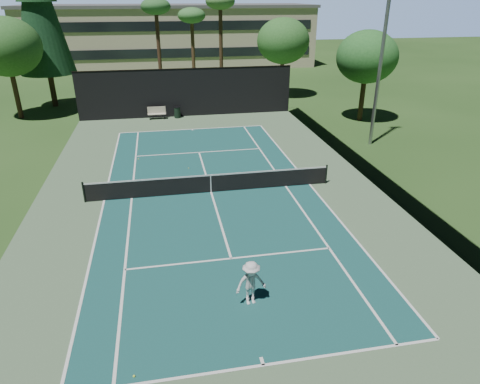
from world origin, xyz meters
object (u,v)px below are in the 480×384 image
(tennis_net, at_px, (211,183))
(player, at_px, (251,283))
(tennis_ball_b, at_px, (206,184))
(tennis_ball_c, at_px, (189,168))
(park_bench, at_px, (157,113))
(tennis_ball_d, at_px, (138,159))
(tennis_ball_a, at_px, (134,376))
(trash_bin, at_px, (177,112))

(tennis_net, distance_m, player, 9.16)
(tennis_ball_b, height_order, tennis_ball_c, tennis_ball_b)
(tennis_net, relative_size, park_bench, 8.60)
(tennis_ball_c, bearing_deg, tennis_ball_d, 144.40)
(tennis_net, distance_m, tennis_ball_a, 12.17)
(tennis_ball_d, bearing_deg, tennis_net, -55.95)
(tennis_net, relative_size, tennis_ball_a, 176.69)
(tennis_net, distance_m, tennis_ball_c, 3.79)
(tennis_ball_a, xyz_separation_m, park_bench, (0.95, 27.14, 0.51))
(tennis_ball_a, xyz_separation_m, tennis_ball_b, (3.42, 12.63, -0.00))
(tennis_ball_b, relative_size, tennis_ball_c, 1.18)
(player, bearing_deg, trash_bin, 85.80)
(park_bench, bearing_deg, tennis_ball_d, -97.63)
(tennis_net, xyz_separation_m, tennis_ball_d, (-3.93, 5.82, -0.52))
(park_bench, distance_m, trash_bin, 1.71)
(tennis_ball_c, bearing_deg, tennis_ball_a, -99.97)
(tennis_ball_d, xyz_separation_m, trash_bin, (3.01, 9.74, 0.44))
(tennis_ball_a, height_order, tennis_ball_d, tennis_ball_a)
(tennis_ball_d, height_order, trash_bin, trash_bin)
(player, height_order, tennis_ball_a, player)
(tennis_ball_c, distance_m, tennis_ball_d, 3.73)
(tennis_ball_c, relative_size, tennis_ball_d, 0.86)
(player, bearing_deg, tennis_ball_d, 98.64)
(park_bench, bearing_deg, trash_bin, 0.95)
(tennis_net, xyz_separation_m, tennis_ball_a, (-3.58, -11.61, -0.52))
(tennis_net, relative_size, tennis_ball_b, 183.39)
(player, xyz_separation_m, tennis_ball_b, (-0.38, 10.16, -0.78))
(tennis_ball_a, relative_size, trash_bin, 0.08)
(tennis_ball_b, bearing_deg, tennis_ball_d, 128.07)
(tennis_ball_d, xyz_separation_m, park_bench, (1.30, 9.71, 0.51))
(tennis_ball_b, bearing_deg, tennis_ball_c, 105.53)
(tennis_net, height_order, tennis_ball_b, tennis_net)
(tennis_ball_a, relative_size, park_bench, 0.05)
(player, distance_m, tennis_ball_c, 12.87)
(tennis_ball_b, xyz_separation_m, trash_bin, (-0.76, 14.54, 0.44))
(tennis_ball_b, bearing_deg, tennis_ball_a, -105.14)
(tennis_ball_a, bearing_deg, park_bench, 88.00)
(player, relative_size, trash_bin, 1.73)
(tennis_ball_c, height_order, trash_bin, trash_bin)
(tennis_ball_c, xyz_separation_m, tennis_ball_d, (-3.03, 2.17, 0.01))
(tennis_net, relative_size, player, 7.90)
(player, xyz_separation_m, tennis_ball_d, (-4.15, 14.97, -0.78))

